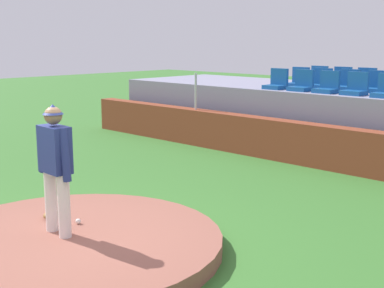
{
  "coord_description": "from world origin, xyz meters",
  "views": [
    {
      "loc": [
        5.7,
        -3.63,
        2.69
      ],
      "look_at": [
        0.0,
        2.22,
        1.1
      ],
      "focal_mm": 50.57,
      "sensor_mm": 36.0,
      "label": 1
    }
  ],
  "objects_px": {
    "stadium_chair_7": "(298,81)",
    "stadium_chair_9": "(348,84)",
    "pitcher": "(55,160)",
    "fielding_glove": "(52,214)",
    "stadium_chair_3": "(356,88)",
    "stadium_chair_14": "(317,79)",
    "stadium_chair_2": "(327,86)",
    "stadium_chair_8": "(321,82)",
    "stadium_chair_10": "(375,86)",
    "stadium_chair_15": "(341,80)",
    "stadium_chair_0": "(277,83)",
    "stadium_chair_1": "(302,84)",
    "stadium_chair_16": "(365,82)",
    "baseball": "(78,221)"
  },
  "relations": [
    {
      "from": "stadium_chair_10",
      "to": "stadium_chair_7",
      "type": "bearing_deg",
      "value": -0.97
    },
    {
      "from": "baseball",
      "to": "stadium_chair_8",
      "type": "height_order",
      "value": "stadium_chair_8"
    },
    {
      "from": "stadium_chair_8",
      "to": "stadium_chair_9",
      "type": "bearing_deg",
      "value": -178.29
    },
    {
      "from": "pitcher",
      "to": "fielding_glove",
      "type": "xyz_separation_m",
      "value": [
        -0.61,
        0.27,
        -0.93
      ]
    },
    {
      "from": "stadium_chair_8",
      "to": "stadium_chair_9",
      "type": "height_order",
      "value": "same"
    },
    {
      "from": "stadium_chair_10",
      "to": "stadium_chair_15",
      "type": "height_order",
      "value": "same"
    },
    {
      "from": "pitcher",
      "to": "stadium_chair_0",
      "type": "height_order",
      "value": "stadium_chair_0"
    },
    {
      "from": "stadium_chair_1",
      "to": "stadium_chair_15",
      "type": "distance_m",
      "value": 1.8
    },
    {
      "from": "stadium_chair_0",
      "to": "stadium_chair_7",
      "type": "xyz_separation_m",
      "value": [
        0.02,
        0.93,
        0.0
      ]
    },
    {
      "from": "stadium_chair_3",
      "to": "stadium_chair_7",
      "type": "bearing_deg",
      "value": -23.42
    },
    {
      "from": "stadium_chair_0",
      "to": "stadium_chair_2",
      "type": "xyz_separation_m",
      "value": [
        1.4,
        0.01,
        0.0
      ]
    },
    {
      "from": "stadium_chair_3",
      "to": "stadium_chair_10",
      "type": "xyz_separation_m",
      "value": [
        0.04,
        0.86,
        0.0
      ]
    },
    {
      "from": "pitcher",
      "to": "stadium_chair_8",
      "type": "distance_m",
      "value": 8.43
    },
    {
      "from": "stadium_chair_7",
      "to": "stadium_chair_9",
      "type": "distance_m",
      "value": 1.4
    },
    {
      "from": "stadium_chair_8",
      "to": "stadium_chair_15",
      "type": "height_order",
      "value": "same"
    },
    {
      "from": "pitcher",
      "to": "stadium_chair_15",
      "type": "xyz_separation_m",
      "value": [
        -1.18,
        9.26,
        0.45
      ]
    },
    {
      "from": "baseball",
      "to": "stadium_chair_7",
      "type": "distance_m",
      "value": 8.28
    },
    {
      "from": "stadium_chair_14",
      "to": "stadium_chair_1",
      "type": "bearing_deg",
      "value": 110.77
    },
    {
      "from": "stadium_chair_3",
      "to": "stadium_chair_14",
      "type": "xyz_separation_m",
      "value": [
        -2.05,
        1.79,
        0.0
      ]
    },
    {
      "from": "stadium_chair_0",
      "to": "stadium_chair_3",
      "type": "bearing_deg",
      "value": -179.02
    },
    {
      "from": "baseball",
      "to": "stadium_chair_9",
      "type": "height_order",
      "value": "stadium_chair_9"
    },
    {
      "from": "stadium_chair_3",
      "to": "pitcher",
      "type": "bearing_deg",
      "value": 88.64
    },
    {
      "from": "pitcher",
      "to": "stadium_chair_8",
      "type": "relative_size",
      "value": 3.39
    },
    {
      "from": "stadium_chair_7",
      "to": "stadium_chair_16",
      "type": "height_order",
      "value": "same"
    },
    {
      "from": "stadium_chair_16",
      "to": "stadium_chair_2",
      "type": "bearing_deg",
      "value": 89.91
    },
    {
      "from": "stadium_chair_8",
      "to": "stadium_chair_0",
      "type": "bearing_deg",
      "value": 51.96
    },
    {
      "from": "pitcher",
      "to": "stadium_chair_2",
      "type": "height_order",
      "value": "stadium_chair_2"
    },
    {
      "from": "stadium_chair_9",
      "to": "fielding_glove",
      "type": "bearing_deg",
      "value": 89.12
    },
    {
      "from": "pitcher",
      "to": "fielding_glove",
      "type": "relative_size",
      "value": 5.64
    },
    {
      "from": "baseball",
      "to": "stadium_chair_14",
      "type": "bearing_deg",
      "value": 101.09
    },
    {
      "from": "stadium_chair_1",
      "to": "stadium_chair_7",
      "type": "bearing_deg",
      "value": -52.58
    },
    {
      "from": "stadium_chair_0",
      "to": "stadium_chair_7",
      "type": "relative_size",
      "value": 1.0
    },
    {
      "from": "stadium_chair_3",
      "to": "stadium_chair_14",
      "type": "height_order",
      "value": "same"
    },
    {
      "from": "stadium_chair_0",
      "to": "stadium_chair_3",
      "type": "xyz_separation_m",
      "value": [
        2.08,
        0.04,
        0.0
      ]
    },
    {
      "from": "stadium_chair_10",
      "to": "stadium_chair_1",
      "type": "bearing_deg",
      "value": 31.62
    },
    {
      "from": "stadium_chair_2",
      "to": "stadium_chair_8",
      "type": "height_order",
      "value": "same"
    },
    {
      "from": "stadium_chair_9",
      "to": "baseball",
      "type": "bearing_deg",
      "value": 92.51
    },
    {
      "from": "stadium_chair_2",
      "to": "stadium_chair_14",
      "type": "height_order",
      "value": "same"
    },
    {
      "from": "pitcher",
      "to": "fielding_glove",
      "type": "height_order",
      "value": "pitcher"
    },
    {
      "from": "stadium_chair_7",
      "to": "stadium_chair_9",
      "type": "height_order",
      "value": "same"
    },
    {
      "from": "stadium_chair_7",
      "to": "stadium_chair_10",
      "type": "bearing_deg",
      "value": 179.03
    },
    {
      "from": "stadium_chair_2",
      "to": "stadium_chair_15",
      "type": "xyz_separation_m",
      "value": [
        -0.67,
        1.81,
        0.0
      ]
    },
    {
      "from": "stadium_chair_2",
      "to": "stadium_chair_16",
      "type": "xyz_separation_m",
      "value": [
        0.0,
        1.81,
        0.0
      ]
    },
    {
      "from": "baseball",
      "to": "stadium_chair_10",
      "type": "xyz_separation_m",
      "value": [
        0.36,
        7.94,
        1.4
      ]
    },
    {
      "from": "stadium_chair_16",
      "to": "stadium_chair_10",
      "type": "bearing_deg",
      "value": 128.07
    },
    {
      "from": "stadium_chair_3",
      "to": "baseball",
      "type": "bearing_deg",
      "value": 87.45
    },
    {
      "from": "stadium_chair_0",
      "to": "stadium_chair_15",
      "type": "bearing_deg",
      "value": -111.74
    },
    {
      "from": "pitcher",
      "to": "stadium_chair_9",
      "type": "xyz_separation_m",
      "value": [
        -0.49,
        8.35,
        0.45
      ]
    },
    {
      "from": "stadium_chair_10",
      "to": "stadium_chair_14",
      "type": "xyz_separation_m",
      "value": [
        -2.1,
        0.93,
        0.0
      ]
    },
    {
      "from": "stadium_chair_9",
      "to": "stadium_chair_10",
      "type": "bearing_deg",
      "value": 178.52
    }
  ]
}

